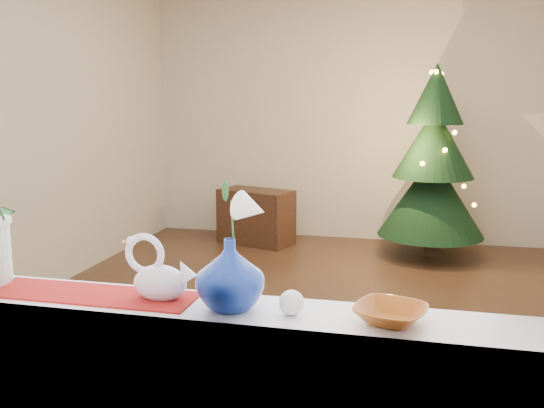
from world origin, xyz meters
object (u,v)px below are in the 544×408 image
(blue_vase, at_px, (230,269))
(side_table, at_px, (256,217))
(xmas_tree, at_px, (433,162))
(swan, at_px, (160,269))
(amber_dish, at_px, (390,315))
(paperweight, at_px, (292,303))

(blue_vase, relative_size, side_table, 0.33)
(xmas_tree, bearing_deg, blue_vase, -98.97)
(swan, height_order, xmas_tree, xmas_tree)
(swan, xyz_separation_m, xmas_tree, (0.92, 4.26, -0.09))
(swan, bearing_deg, xmas_tree, 61.86)
(amber_dish, bearing_deg, paperweight, -178.56)
(swan, xyz_separation_m, amber_dish, (0.72, -0.03, -0.08))
(blue_vase, bearing_deg, paperweight, -2.61)
(paperweight, xyz_separation_m, xmas_tree, (0.49, 4.29, -0.03))
(blue_vase, height_order, xmas_tree, xmas_tree)
(swan, xyz_separation_m, blue_vase, (0.24, -0.03, 0.02))
(swan, height_order, paperweight, swan)
(blue_vase, distance_m, xmas_tree, 4.34)
(paperweight, relative_size, amber_dish, 0.44)
(side_table, bearing_deg, paperweight, -54.90)
(paperweight, bearing_deg, xmas_tree, 83.55)
(xmas_tree, xyz_separation_m, side_table, (-1.79, 0.11, -0.64))
(blue_vase, xyz_separation_m, paperweight, (0.19, -0.01, -0.09))
(swan, distance_m, paperweight, 0.44)
(blue_vase, height_order, paperweight, blue_vase)
(swan, xyz_separation_m, paperweight, (0.43, -0.03, -0.06))
(swan, height_order, amber_dish, swan)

